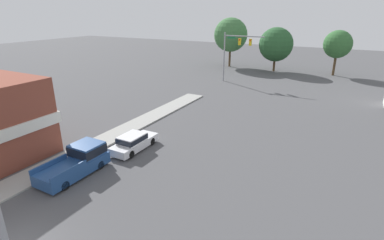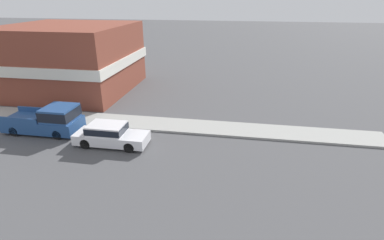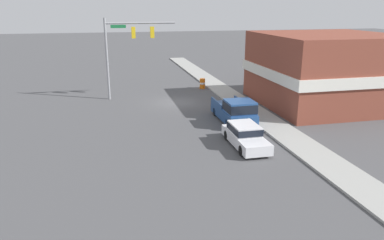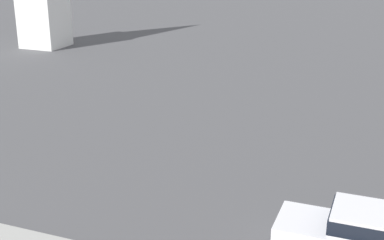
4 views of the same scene
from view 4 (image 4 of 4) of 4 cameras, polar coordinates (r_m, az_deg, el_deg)
name	(u,v)px [view 4 (image 4 of 4)]	position (r m, az deg, el deg)	size (l,w,h in m)	color
car_lead	(367,233)	(15.53, 18.13, -11.37)	(1.75, 4.64, 1.42)	black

